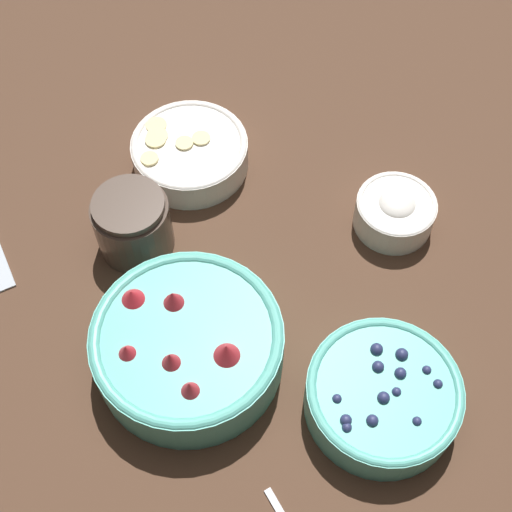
% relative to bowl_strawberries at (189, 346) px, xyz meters
% --- Properties ---
extents(ground_plane, '(4.00, 4.00, 0.00)m').
position_rel_bowl_strawberries_xyz_m(ground_plane, '(0.00, -0.15, -0.04)').
color(ground_plane, '#4C3323').
extents(bowl_strawberries, '(0.22, 0.22, 0.09)m').
position_rel_bowl_strawberries_xyz_m(bowl_strawberries, '(0.00, 0.00, 0.00)').
color(bowl_strawberries, '#56B7A8').
rests_on(bowl_strawberries, ground_plane).
extents(bowl_blueberries, '(0.17, 0.17, 0.06)m').
position_rel_bowl_strawberries_xyz_m(bowl_blueberries, '(-0.21, -0.09, -0.01)').
color(bowl_blueberries, '#56B7A8').
rests_on(bowl_blueberries, ground_plane).
extents(bowl_bananas, '(0.16, 0.16, 0.05)m').
position_rel_bowl_strawberries_xyz_m(bowl_bananas, '(0.20, -0.23, -0.01)').
color(bowl_bananas, white).
rests_on(bowl_bananas, ground_plane).
extents(bowl_cream, '(0.10, 0.10, 0.05)m').
position_rel_bowl_strawberries_xyz_m(bowl_cream, '(-0.08, -0.32, -0.01)').
color(bowl_cream, white).
rests_on(bowl_cream, ground_plane).
extents(jar_chocolate, '(0.10, 0.10, 0.09)m').
position_rel_bowl_strawberries_xyz_m(jar_chocolate, '(0.17, -0.08, -0.00)').
color(jar_chocolate, '#4C3D33').
rests_on(jar_chocolate, ground_plane).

